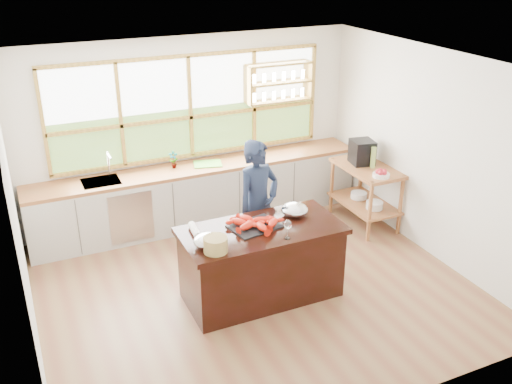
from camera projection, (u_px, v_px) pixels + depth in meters
ground_plane at (254, 287)px, 6.98m from camera, size 5.00×5.00×0.00m
room_shell at (238, 138)px, 6.70m from camera, size 5.02×4.52×2.71m
back_counter at (199, 194)px, 8.40m from camera, size 4.90×0.63×0.90m
right_shelf_unit at (366, 186)px, 8.30m from camera, size 0.62×1.10×0.90m
island at (261, 262)px, 6.62m from camera, size 1.85×0.90×0.90m
cook at (258, 205)px, 7.11m from camera, size 0.71×0.57×1.70m
potted_plant at (173, 160)px, 8.09m from camera, size 0.15×0.11×0.25m
cutting_board at (208, 164)px, 8.27m from camera, size 0.46×0.39×0.01m
espresso_machine at (362, 152)px, 8.24m from camera, size 0.36×0.38×0.35m
wine_bottle at (373, 157)px, 8.10m from camera, size 0.09×0.09×0.30m
fruit_bowl at (381, 174)px, 7.82m from camera, size 0.24×0.24×0.11m
slate_board at (255, 226)px, 6.47m from camera, size 0.61×0.49×0.02m
lobster_pile at (255, 223)px, 6.44m from camera, size 0.55×0.48×0.08m
mixing_bowl_left at (208, 241)px, 6.04m from camera, size 0.31×0.31×0.15m
mixing_bowl_right at (295, 210)px, 6.73m from camera, size 0.32×0.32×0.15m
wine_glass at (288, 225)px, 6.16m from camera, size 0.08×0.08×0.22m
wicker_basket at (216, 245)px, 5.93m from camera, size 0.26×0.26×0.16m
parchment_roll at (195, 230)px, 6.32m from camera, size 0.10×0.31×0.08m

